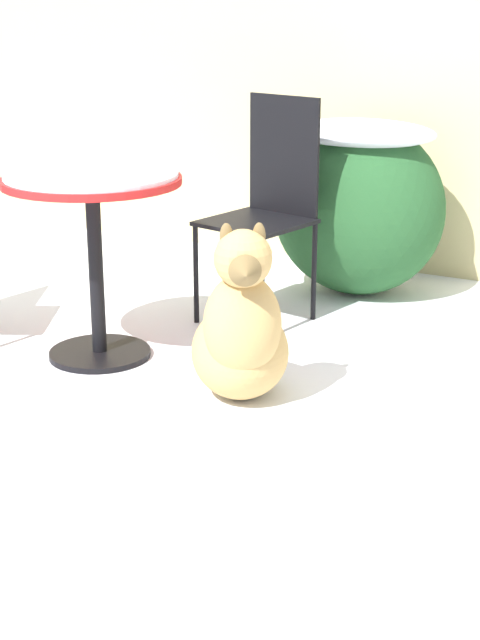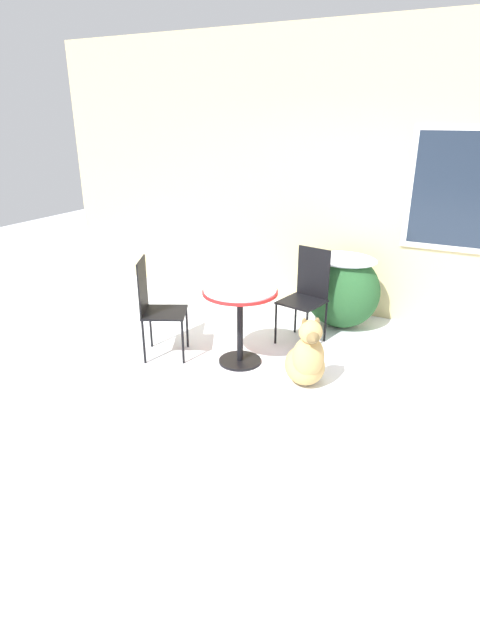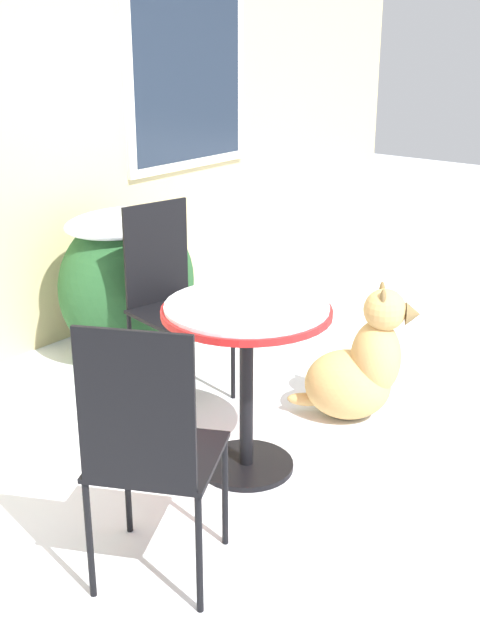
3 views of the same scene
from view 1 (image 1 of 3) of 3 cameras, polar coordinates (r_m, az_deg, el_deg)
The scene contains 5 objects.
ground_plane at distance 3.76m, azimuth -7.11°, elevation -4.40°, with size 16.00×16.00×0.00m, color white.
shrub_left at distance 4.91m, azimuth 6.88°, elevation 6.85°, with size 0.87×0.69×0.87m.
patio_table at distance 3.99m, azimuth -8.54°, elevation 6.19°, with size 0.72×0.72×0.78m.
patio_chair_near_table at distance 4.48m, azimuth 1.61°, elevation 6.93°, with size 0.50×0.50×1.01m.
dog at distance 3.60m, azimuth 0.06°, elevation -0.87°, with size 0.54×0.59×0.70m.
Camera 1 is at (2.02, -2.81, 1.47)m, focal length 55.00 mm.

